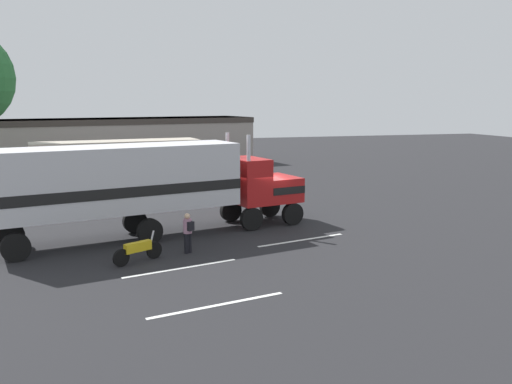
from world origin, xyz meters
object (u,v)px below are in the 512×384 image
(semi_truck, at_px, (143,182))
(person_bystander, at_px, (188,231))
(parked_bus, at_px, (118,160))
(motorcycle, at_px, (138,250))

(semi_truck, distance_m, person_bystander, 3.70)
(person_bystander, bearing_deg, parked_bus, 97.01)
(semi_truck, relative_size, parked_bus, 1.28)
(semi_truck, height_order, motorcycle, semi_truck)
(person_bystander, xyz_separation_m, parked_bus, (-2.02, 16.39, 1.17))
(person_bystander, xyz_separation_m, motorcycle, (-2.01, -0.69, -0.41))
(parked_bus, distance_m, motorcycle, 17.15)
(semi_truck, bearing_deg, person_bystander, -63.93)
(semi_truck, distance_m, parked_bus, 13.43)
(person_bystander, distance_m, motorcycle, 2.17)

